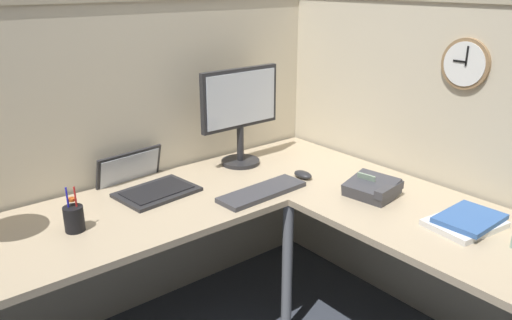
# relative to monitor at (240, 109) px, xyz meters

# --- Properties ---
(cubicle_wall_back) EXTENTS (2.57, 0.12, 1.58)m
(cubicle_wall_back) POSITION_rel_monitor_xyz_m (-0.62, 0.23, -0.23)
(cubicle_wall_back) COLOR beige
(cubicle_wall_back) RESTS_ON ground
(cubicle_wall_right) EXTENTS (0.12, 2.37, 1.58)m
(cubicle_wall_right) POSITION_rel_monitor_xyz_m (0.61, -0.90, -0.23)
(cubicle_wall_right) COLOR beige
(cubicle_wall_right) RESTS_ON ground
(desk) EXTENTS (2.35, 2.15, 0.73)m
(desk) POSITION_rel_monitor_xyz_m (-0.40, -0.69, -0.39)
(desk) COLOR tan
(desk) RESTS_ON ground
(monitor) EXTENTS (0.46, 0.20, 0.50)m
(monitor) POSITION_rel_monitor_xyz_m (0.00, 0.00, 0.00)
(monitor) COLOR #232326
(monitor) RESTS_ON desk
(laptop) EXTENTS (0.38, 0.42, 0.22)m
(laptop) POSITION_rel_monitor_xyz_m (-0.54, 0.02, -0.27)
(laptop) COLOR #232326
(laptop) RESTS_ON desk
(keyboard) EXTENTS (0.44, 0.16, 0.02)m
(keyboard) POSITION_rel_monitor_xyz_m (-0.17, -0.38, -0.28)
(keyboard) COLOR #38383D
(keyboard) RESTS_ON desk
(computer_mouse) EXTENTS (0.06, 0.10, 0.03)m
(computer_mouse) POSITION_rel_monitor_xyz_m (0.11, -0.35, -0.28)
(computer_mouse) COLOR #232326
(computer_mouse) RESTS_ON desk
(pen_cup) EXTENTS (0.08, 0.08, 0.18)m
(pen_cup) POSITION_rel_monitor_xyz_m (-0.95, -0.19, -0.24)
(pen_cup) COLOR black
(pen_cup) RESTS_ON desk
(office_phone) EXTENTS (0.22, 0.23, 0.11)m
(office_phone) POSITION_rel_monitor_xyz_m (0.20, -0.71, -0.26)
(office_phone) COLOR #38383D
(office_phone) RESTS_ON desk
(book_stack) EXTENTS (0.30, 0.24, 0.04)m
(book_stack) POSITION_rel_monitor_xyz_m (0.25, -1.13, -0.27)
(book_stack) COLOR silver
(book_stack) RESTS_ON desk
(wall_clock) EXTENTS (0.04, 0.22, 0.22)m
(wall_clock) POSITION_rel_monitor_xyz_m (0.56, -0.86, 0.28)
(wall_clock) COLOR olive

